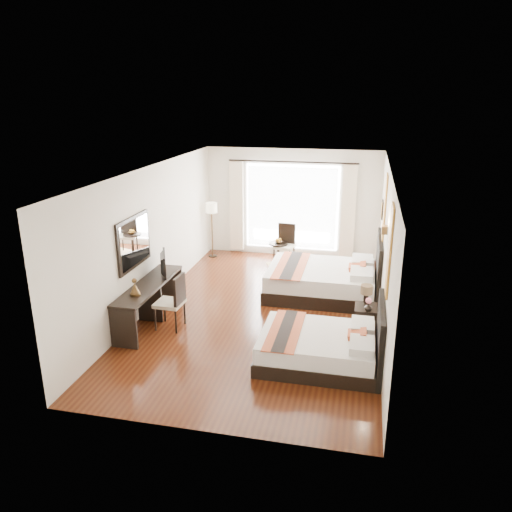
% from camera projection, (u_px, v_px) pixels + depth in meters
% --- Properties ---
extents(floor, '(4.50, 7.50, 0.01)m').
position_uv_depth(floor, '(263.00, 312.00, 9.87)').
color(floor, '#37150A').
rests_on(floor, ground).
extents(ceiling, '(4.50, 7.50, 0.02)m').
position_uv_depth(ceiling, '(263.00, 171.00, 9.00)').
color(ceiling, white).
rests_on(ceiling, wall_headboard).
extents(wall_headboard, '(0.01, 7.50, 2.80)m').
position_uv_depth(wall_headboard, '(385.00, 252.00, 8.98)').
color(wall_headboard, silver).
rests_on(wall_headboard, floor).
extents(wall_desk, '(0.01, 7.50, 2.80)m').
position_uv_depth(wall_desk, '(152.00, 237.00, 9.89)').
color(wall_desk, silver).
rests_on(wall_desk, floor).
extents(wall_window, '(4.50, 0.01, 2.80)m').
position_uv_depth(wall_window, '(292.00, 203.00, 12.91)').
color(wall_window, silver).
rests_on(wall_window, floor).
extents(wall_entry, '(4.50, 0.01, 2.80)m').
position_uv_depth(wall_entry, '(199.00, 333.00, 5.96)').
color(wall_entry, silver).
rests_on(wall_entry, floor).
extents(window_glass, '(2.40, 0.02, 2.20)m').
position_uv_depth(window_glass, '(292.00, 207.00, 12.93)').
color(window_glass, white).
rests_on(window_glass, wall_window).
extents(sheer_curtain, '(2.30, 0.02, 2.10)m').
position_uv_depth(sheer_curtain, '(292.00, 208.00, 12.87)').
color(sheer_curtain, white).
rests_on(sheer_curtain, wall_window).
extents(drape_left, '(0.35, 0.14, 2.35)m').
position_uv_depth(drape_left, '(237.00, 206.00, 13.14)').
color(drape_left, beige).
rests_on(drape_left, floor).
extents(drape_right, '(0.35, 0.14, 2.35)m').
position_uv_depth(drape_right, '(348.00, 212.00, 12.54)').
color(drape_right, beige).
rests_on(drape_right, floor).
extents(art_panel_near, '(0.03, 0.50, 1.35)m').
position_uv_depth(art_panel_near, '(390.00, 251.00, 7.24)').
color(art_panel_near, '#923415').
rests_on(art_panel_near, wall_headboard).
extents(art_panel_far, '(0.03, 0.50, 1.35)m').
position_uv_depth(art_panel_far, '(385.00, 208.00, 9.88)').
color(art_panel_far, '#923415').
rests_on(art_panel_far, wall_headboard).
extents(wall_sconce, '(0.10, 0.14, 0.14)m').
position_uv_depth(wall_sconce, '(385.00, 230.00, 8.45)').
color(wall_sconce, '#4B341A').
rests_on(wall_sconce, wall_headboard).
extents(mirror_frame, '(0.04, 1.25, 0.95)m').
position_uv_depth(mirror_frame, '(134.00, 242.00, 9.05)').
color(mirror_frame, black).
rests_on(mirror_frame, wall_desk).
extents(mirror_glass, '(0.01, 1.12, 0.82)m').
position_uv_depth(mirror_glass, '(135.00, 242.00, 9.04)').
color(mirror_glass, white).
rests_on(mirror_glass, mirror_frame).
extents(bed_near, '(1.92, 1.50, 1.08)m').
position_uv_depth(bed_near, '(323.00, 347.00, 7.94)').
color(bed_near, black).
rests_on(bed_near, floor).
extents(bed_far, '(2.34, 1.83, 1.32)m').
position_uv_depth(bed_far, '(326.00, 280.00, 10.61)').
color(bed_far, black).
rests_on(bed_far, floor).
extents(nightstand, '(0.40, 0.50, 0.48)m').
position_uv_depth(nightstand, '(365.00, 319.00, 9.02)').
color(nightstand, black).
rests_on(nightstand, floor).
extents(table_lamp, '(0.22, 0.22, 0.34)m').
position_uv_depth(table_lamp, '(367.00, 291.00, 8.98)').
color(table_lamp, black).
rests_on(table_lamp, nightstand).
extents(vase, '(0.14, 0.14, 0.14)m').
position_uv_depth(vase, '(368.00, 306.00, 8.73)').
color(vase, black).
rests_on(vase, nightstand).
extents(console_desk, '(0.50, 2.20, 0.76)m').
position_uv_depth(console_desk, '(150.00, 302.00, 9.37)').
color(console_desk, black).
rests_on(console_desk, floor).
extents(television, '(0.39, 0.73, 0.43)m').
position_uv_depth(television, '(160.00, 263.00, 9.69)').
color(television, black).
rests_on(television, console_desk).
extents(bronze_figurine, '(0.22, 0.22, 0.27)m').
position_uv_depth(bronze_figurine, '(135.00, 288.00, 8.69)').
color(bronze_figurine, '#4B341A').
rests_on(bronze_figurine, console_desk).
extents(desk_chair, '(0.50, 0.50, 1.03)m').
position_uv_depth(desk_chair, '(171.00, 312.00, 9.13)').
color(desk_chair, '#B5AD8B').
rests_on(desk_chair, floor).
extents(floor_lamp, '(0.29, 0.29, 1.45)m').
position_uv_depth(floor_lamp, '(212.00, 212.00, 12.82)').
color(floor_lamp, black).
rests_on(floor_lamp, floor).
extents(side_table, '(0.48, 0.48, 0.55)m').
position_uv_depth(side_table, '(278.00, 253.00, 12.56)').
color(side_table, black).
rests_on(side_table, floor).
extents(fruit_bowl, '(0.21, 0.21, 0.05)m').
position_uv_depth(fruit_bowl, '(278.00, 242.00, 12.47)').
color(fruit_bowl, '#452718').
rests_on(fruit_bowl, side_table).
extents(window_chair, '(0.53, 0.53, 1.02)m').
position_uv_depth(window_chair, '(284.00, 252.00, 12.53)').
color(window_chair, '#B5AD8B').
rests_on(window_chair, floor).
extents(jute_rug, '(1.43, 1.22, 0.01)m').
position_uv_depth(jute_rug, '(293.00, 266.00, 12.45)').
color(jute_rug, tan).
rests_on(jute_rug, floor).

